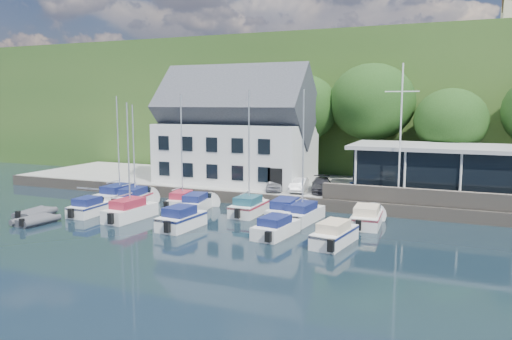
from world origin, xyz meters
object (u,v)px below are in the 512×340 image
object	(u,v)px
boat_r1_5	(286,209)
boat_r2_0	(89,206)
car_white	(299,185)
car_dgrey	(322,185)
boat_r1_2	(182,157)
boat_r1_6	(303,162)
car_blue	(358,188)
dinghy_0	(35,212)
boat_r1_4	(249,156)
boat_r1_7	(367,215)
boat_r2_3	(276,226)
boat_r2_4	(335,232)
club_pavilion	(434,170)
car_silver	(275,184)
flagpole	(400,134)
dinghy_1	(36,219)
harbor_building	(236,136)
boat_r1_3	(197,202)
boat_r2_1	(128,155)
boat_r1_0	(118,147)
boat_r2_2	(181,217)
boat_r1_1	(134,149)

from	to	relation	value
boat_r1_5	boat_r2_0	bearing A→B (deg)	-163.45
car_white	car_dgrey	size ratio (longest dim) A/B	0.86
boat_r1_2	boat_r1_5	bearing A→B (deg)	-12.67
boat_r1_6	boat_r2_0	bearing A→B (deg)	-158.23
car_blue	boat_r2_0	bearing A→B (deg)	-153.48
boat_r1_2	dinghy_0	xyz separation A→B (m)	(-8.47, -7.15, -3.82)
car_white	boat_r1_4	distance (m)	6.80
car_white	boat_r1_7	bearing A→B (deg)	-48.33
boat_r1_5	boat_r2_3	distance (m)	4.79
boat_r1_2	boat_r1_6	xyz separation A→B (m)	(10.42, -0.79, 0.15)
boat_r1_7	boat_r2_4	distance (m)	5.56
boat_r1_2	club_pavilion	bearing A→B (deg)	13.97
car_silver	boat_r1_6	distance (m)	7.91
club_pavilion	boat_r1_6	xyz separation A→B (m)	(-8.37, -8.92, 1.29)
boat_r1_2	boat_r2_4	world-z (taller)	boat_r1_2
boat_r2_0	boat_r2_3	size ratio (longest dim) A/B	0.90
flagpole	boat_r1_4	distance (m)	11.48
car_silver	boat_r1_4	size ratio (longest dim) A/B	0.38
car_blue	boat_r2_4	xyz separation A→B (m)	(0.82, -11.18, -0.88)
car_white	boat_r1_2	world-z (taller)	boat_r1_2
flagpole	dinghy_1	distance (m)	27.17
harbor_building	boat_r1_7	bearing A→B (deg)	-31.87
car_white	boat_r1_3	bearing A→B (deg)	-147.04
boat_r1_6	boat_r2_1	world-z (taller)	boat_r2_1
boat_r2_0	boat_r2_4	xyz separation A→B (m)	(19.13, -0.57, 0.04)
car_blue	boat_r1_4	size ratio (longest dim) A/B	0.40
boat_r1_6	dinghy_1	size ratio (longest dim) A/B	2.90
boat_r1_6	club_pavilion	bearing A→B (deg)	53.21
boat_r1_0	boat_r1_3	distance (m)	8.62
car_blue	dinghy_1	bearing A→B (deg)	-147.79
flagpole	boat_r2_4	size ratio (longest dim) A/B	1.79
car_silver	boat_r2_2	distance (m)	11.39
boat_r1_1	boat_r2_0	distance (m)	5.98
car_silver	boat_r2_3	world-z (taller)	car_silver
harbor_building	boat_r1_6	xyz separation A→B (m)	(9.63, -9.42, -1.01)
car_white	boat_r2_0	world-z (taller)	car_white
club_pavilion	boat_r1_2	size ratio (longest dim) A/B	1.58
club_pavilion	flagpole	world-z (taller)	flagpole
boat_r1_4	boat_r2_2	xyz separation A→B (m)	(-2.58, -5.60, -3.70)
boat_r1_1	boat_r2_2	xyz separation A→B (m)	(7.55, -5.13, -3.89)
car_blue	boat_r2_3	size ratio (longest dim) A/B	0.66
car_white	boat_r1_1	size ratio (longest dim) A/B	0.37
dinghy_1	car_dgrey	bearing A→B (deg)	50.71
boat_r1_0	boat_r2_4	size ratio (longest dim) A/B	1.64
car_dgrey	boat_r1_1	world-z (taller)	boat_r1_1
boat_r1_7	harbor_building	bearing A→B (deg)	144.58
boat_r1_4	boat_r2_3	world-z (taller)	boat_r1_4
flagpole	boat_r1_2	distance (m)	17.10
boat_r2_1	boat_r1_2	bearing A→B (deg)	78.25
car_silver	flagpole	bearing A→B (deg)	-22.77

